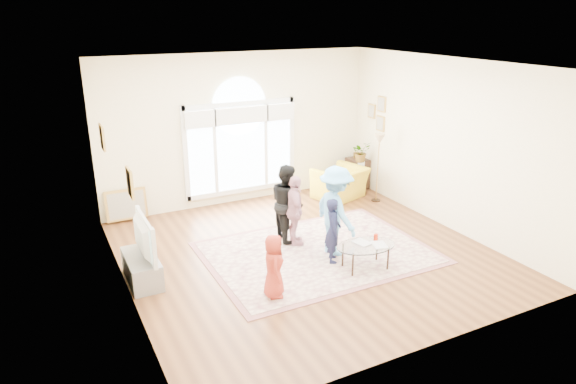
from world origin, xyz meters
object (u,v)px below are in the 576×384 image
coffee_table (366,246)px  tv_console (142,269)px  area_rug (318,252)px  armchair (340,183)px  television (139,238)px

coffee_table → tv_console: bearing=166.6°
area_rug → armchair: (1.86, 2.22, 0.33)m
area_rug → tv_console: (-2.92, 0.39, 0.20)m
coffee_table → armchair: (1.46, 3.06, -0.05)m
area_rug → tv_console: 2.95m
area_rug → television: size_ratio=3.26×
area_rug → tv_console: size_ratio=3.60×
area_rug → armchair: armchair is taller
coffee_table → area_rug: bearing=122.3°
armchair → tv_console: bearing=3.2°
tv_console → coffee_table: (3.31, -1.23, 0.19)m
area_rug → television: television is taller
area_rug → television: (-2.91, 0.39, 0.73)m
coffee_table → armchair: armchair is taller
area_rug → coffee_table: coffee_table is taller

